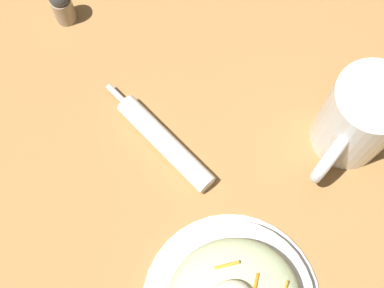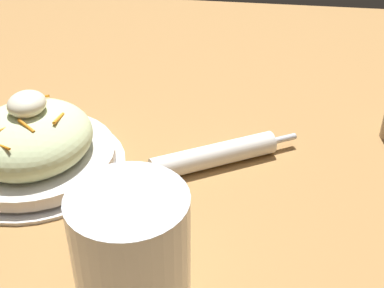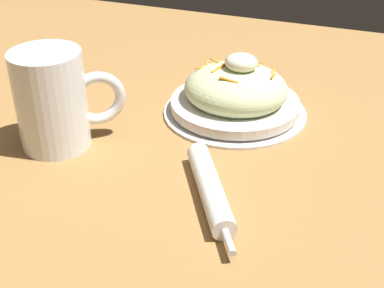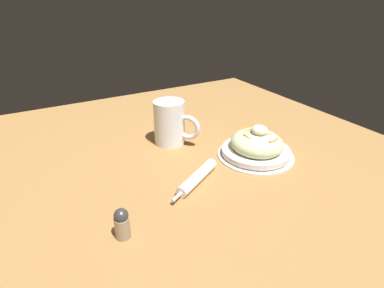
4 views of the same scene
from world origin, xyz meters
TOP-DOWN VIEW (x-y plane):
  - ground_plane at (0.00, 0.00)m, footprint 1.43×1.43m
  - beer_mug at (-0.17, 0.06)m, footprint 0.13×0.12m
  - napkin_roll at (0.08, 0.02)m, footprint 0.12×0.18m
  - salt_shaker at (0.18, -0.22)m, footprint 0.03×0.03m

SIDE VIEW (x-z plane):
  - ground_plane at x=0.00m, z-range 0.00..0.00m
  - napkin_roll at x=0.08m, z-range 0.00..0.03m
  - salt_shaker at x=0.18m, z-range 0.00..0.07m
  - beer_mug at x=-0.17m, z-range -0.01..0.13m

